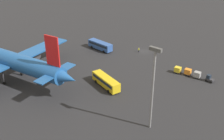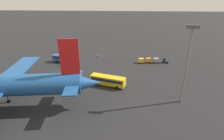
{
  "view_description": "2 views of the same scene",
  "coord_description": "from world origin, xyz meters",
  "px_view_note": "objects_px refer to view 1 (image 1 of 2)",
  "views": [
    {
      "loc": [
        -53.91,
        82.13,
        41.29
      ],
      "look_at": [
        -5.94,
        25.48,
        3.84
      ],
      "focal_mm": 45.0,
      "sensor_mm": 36.0,
      "label": 1
    },
    {
      "loc": [
        -12.2,
        77.63,
        25.59
      ],
      "look_at": [
        -7.34,
        21.91,
        2.31
      ],
      "focal_mm": 28.0,
      "sensor_mm": 36.0,
      "label": 2
    }
  ],
  "objects_px": {
    "shuttle_bus_near": "(100,45)",
    "cargo_cart_orange": "(188,72)",
    "cargo_cart_grey": "(197,75)",
    "shuttle_bus_far": "(106,81)",
    "worker_person": "(139,50)",
    "baggage_tug": "(209,79)",
    "airplane": "(7,59)",
    "cargo_cart_yellow": "(178,70)"
  },
  "relations": [
    {
      "from": "cargo_cart_grey",
      "to": "cargo_cart_orange",
      "type": "relative_size",
      "value": 1.0
    },
    {
      "from": "shuttle_bus_near",
      "to": "cargo_cart_yellow",
      "type": "xyz_separation_m",
      "value": [
        -31.98,
        -1.58,
        -0.69
      ]
    },
    {
      "from": "worker_person",
      "to": "cargo_cart_grey",
      "type": "height_order",
      "value": "cargo_cart_grey"
    },
    {
      "from": "cargo_cart_grey",
      "to": "baggage_tug",
      "type": "bearing_deg",
      "value": -174.46
    },
    {
      "from": "cargo_cart_orange",
      "to": "cargo_cart_yellow",
      "type": "relative_size",
      "value": 1.0
    },
    {
      "from": "shuttle_bus_near",
      "to": "shuttle_bus_far",
      "type": "distance_m",
      "value": 28.33
    },
    {
      "from": "baggage_tug",
      "to": "worker_person",
      "type": "distance_m",
      "value": 29.71
    },
    {
      "from": "cargo_cart_grey",
      "to": "cargo_cart_yellow",
      "type": "distance_m",
      "value": 6.32
    },
    {
      "from": "baggage_tug",
      "to": "cargo_cart_grey",
      "type": "xyz_separation_m",
      "value": [
        3.76,
        0.36,
        0.25
      ]
    },
    {
      "from": "shuttle_bus_far",
      "to": "cargo_cart_orange",
      "type": "height_order",
      "value": "shuttle_bus_far"
    },
    {
      "from": "shuttle_bus_near",
      "to": "cargo_cart_grey",
      "type": "xyz_separation_m",
      "value": [
        -38.24,
        -2.39,
        -0.69
      ]
    },
    {
      "from": "airplane",
      "to": "cargo_cart_yellow",
      "type": "distance_m",
      "value": 52.84
    },
    {
      "from": "shuttle_bus_near",
      "to": "cargo_cart_orange",
      "type": "distance_m",
      "value": 35.19
    },
    {
      "from": "baggage_tug",
      "to": "cargo_cart_yellow",
      "type": "bearing_deg",
      "value": 11.09
    },
    {
      "from": "cargo_cart_orange",
      "to": "cargo_cart_yellow",
      "type": "xyz_separation_m",
      "value": [
        3.13,
        0.75,
        0.0
      ]
    },
    {
      "from": "cargo_cart_grey",
      "to": "cargo_cart_orange",
      "type": "xyz_separation_m",
      "value": [
        3.13,
        0.06,
        0.0
      ]
    },
    {
      "from": "airplane",
      "to": "baggage_tug",
      "type": "height_order",
      "value": "airplane"
    },
    {
      "from": "airplane",
      "to": "shuttle_bus_far",
      "type": "relative_size",
      "value": 4.65
    },
    {
      "from": "cargo_cart_yellow",
      "to": "worker_person",
      "type": "bearing_deg",
      "value": -16.86
    },
    {
      "from": "baggage_tug",
      "to": "worker_person",
      "type": "height_order",
      "value": "baggage_tug"
    },
    {
      "from": "shuttle_bus_far",
      "to": "baggage_tug",
      "type": "xyz_separation_m",
      "value": [
        -21.7,
        -22.51,
        -0.93
      ]
    },
    {
      "from": "shuttle_bus_near",
      "to": "cargo_cart_grey",
      "type": "height_order",
      "value": "shuttle_bus_near"
    },
    {
      "from": "shuttle_bus_far",
      "to": "baggage_tug",
      "type": "relative_size",
      "value": 4.54
    },
    {
      "from": "worker_person",
      "to": "baggage_tug",
      "type": "bearing_deg",
      "value": 170.94
    },
    {
      "from": "cargo_cart_orange",
      "to": "airplane",
      "type": "bearing_deg",
      "value": 42.56
    },
    {
      "from": "cargo_cart_orange",
      "to": "shuttle_bus_near",
      "type": "bearing_deg",
      "value": 3.79
    },
    {
      "from": "shuttle_bus_far",
      "to": "worker_person",
      "type": "xyz_separation_m",
      "value": [
        7.65,
        -27.19,
        -1.0
      ]
    },
    {
      "from": "airplane",
      "to": "cargo_cart_orange",
      "type": "bearing_deg",
      "value": -146.22
    },
    {
      "from": "worker_person",
      "to": "shuttle_bus_near",
      "type": "bearing_deg",
      "value": 30.43
    },
    {
      "from": "baggage_tug",
      "to": "shuttle_bus_far",
      "type": "bearing_deg",
      "value": 50.45
    },
    {
      "from": "shuttle_bus_far",
      "to": "cargo_cart_yellow",
      "type": "bearing_deg",
      "value": -102.91
    },
    {
      "from": "baggage_tug",
      "to": "cargo_cart_orange",
      "type": "relative_size",
      "value": 1.16
    },
    {
      "from": "baggage_tug",
      "to": "cargo_cart_orange",
      "type": "xyz_separation_m",
      "value": [
        6.89,
        0.42,
        0.25
      ]
    },
    {
      "from": "cargo_cart_orange",
      "to": "cargo_cart_yellow",
      "type": "height_order",
      "value": "same"
    },
    {
      "from": "shuttle_bus_far",
      "to": "worker_person",
      "type": "bearing_deg",
      "value": -58.51
    },
    {
      "from": "shuttle_bus_far",
      "to": "baggage_tug",
      "type": "distance_m",
      "value": 31.28
    },
    {
      "from": "cargo_cart_grey",
      "to": "cargo_cart_yellow",
      "type": "height_order",
      "value": "same"
    },
    {
      "from": "shuttle_bus_near",
      "to": "worker_person",
      "type": "distance_m",
      "value": 14.71
    },
    {
      "from": "cargo_cart_grey",
      "to": "worker_person",
      "type": "bearing_deg",
      "value": -11.15
    },
    {
      "from": "worker_person",
      "to": "cargo_cart_yellow",
      "type": "bearing_deg",
      "value": 163.14
    },
    {
      "from": "worker_person",
      "to": "cargo_cart_yellow",
      "type": "distance_m",
      "value": 20.19
    },
    {
      "from": "airplane",
      "to": "worker_person",
      "type": "distance_m",
      "value": 46.67
    }
  ]
}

